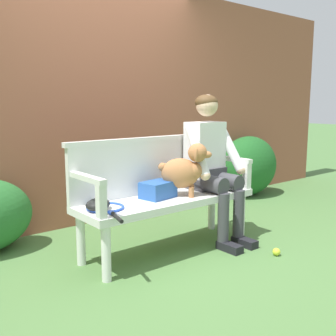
{
  "coord_description": "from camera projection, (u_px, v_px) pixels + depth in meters",
  "views": [
    {
      "loc": [
        -2.13,
        -2.6,
        1.28
      ],
      "look_at": [
        0.0,
        0.0,
        0.73
      ],
      "focal_mm": 43.1,
      "sensor_mm": 36.0,
      "label": 1
    }
  ],
  "objects": [
    {
      "name": "brick_garden_fence",
      "position": [
        91.0,
        102.0,
        4.32
      ],
      "size": [
        8.0,
        0.3,
        2.57
      ],
      "primitive_type": "cube",
      "color": "#9E5642",
      "rests_on": "ground"
    },
    {
      "name": "hedge_bush_mid_left",
      "position": [
        248.0,
        166.0,
        5.55
      ],
      "size": [
        0.94,
        0.64,
        0.82
      ],
      "primitive_type": "ellipsoid",
      "color": "#1E5B23",
      "rests_on": "ground"
    },
    {
      "name": "bench_armrest_left_end",
      "position": [
        92.0,
        187.0,
        2.86
      ],
      "size": [
        0.06,
        0.51,
        0.28
      ],
      "color": "white",
      "rests_on": "garden_bench"
    },
    {
      "name": "bench_backrest",
      "position": [
        152.0,
        164.0,
        3.58
      ],
      "size": [
        1.66,
        0.06,
        0.5
      ],
      "color": "white",
      "rests_on": "garden_bench"
    },
    {
      "name": "bench_armrest_right_end",
      "position": [
        237.0,
        166.0,
        3.83
      ],
      "size": [
        0.06,
        0.51,
        0.28
      ],
      "color": "white",
      "rests_on": "garden_bench"
    },
    {
      "name": "baseball_glove",
      "position": [
        98.0,
        204.0,
        3.01
      ],
      "size": [
        0.28,
        0.27,
        0.09
      ],
      "primitive_type": "ellipsoid",
      "rotation": [
        0.0,
        0.0,
        0.62
      ],
      "color": "black",
      "rests_on": "garden_bench"
    },
    {
      "name": "sports_bag",
      "position": [
        158.0,
        190.0,
        3.4
      ],
      "size": [
        0.31,
        0.25,
        0.14
      ],
      "primitive_type": "cube",
      "rotation": [
        0.0,
        0.0,
        0.18
      ],
      "color": "#2856A3",
      "rests_on": "garden_bench"
    },
    {
      "name": "tennis_ball",
      "position": [
        276.0,
        252.0,
        3.4
      ],
      "size": [
        0.07,
        0.07,
        0.07
      ],
      "primitive_type": "sphere",
      "color": "#CCDB33",
      "rests_on": "ground"
    },
    {
      "name": "dog_on_bench",
      "position": [
        185.0,
        170.0,
        3.45
      ],
      "size": [
        0.41,
        0.4,
        0.46
      ],
      "color": "#AD7042",
      "rests_on": "garden_bench"
    },
    {
      "name": "person_seated",
      "position": [
        211.0,
        161.0,
        3.71
      ],
      "size": [
        0.56,
        0.65,
        1.35
      ],
      "color": "black",
      "rests_on": "ground"
    },
    {
      "name": "garden_bench",
      "position": [
        168.0,
        204.0,
        3.46
      ],
      "size": [
        1.62,
        0.51,
        0.48
      ],
      "color": "white",
      "rests_on": "ground"
    },
    {
      "name": "ground_plane",
      "position": [
        168.0,
        250.0,
        3.53
      ],
      "size": [
        40.0,
        40.0,
        0.0
      ],
      "primitive_type": "plane",
      "color": "#4C753D"
    },
    {
      "name": "tennis_racket",
      "position": [
        106.0,
        208.0,
        3.04
      ],
      "size": [
        0.36,
        0.58,
        0.03
      ],
      "color": "blue",
      "rests_on": "garden_bench"
    }
  ]
}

